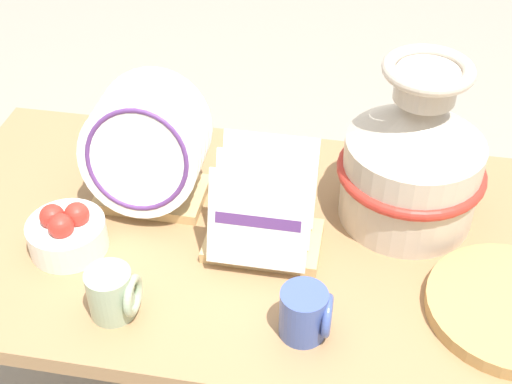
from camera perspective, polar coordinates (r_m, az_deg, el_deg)
name	(u,v)px	position (r m, az deg, el deg)	size (l,w,h in m)	color
display_table	(256,268)	(1.44, 0.00, -6.11)	(1.31, 0.69, 0.69)	#9E754C
ceramic_vase	(414,156)	(1.36, 12.49, 2.80)	(0.28, 0.28, 0.34)	beige
dish_rack_round_plates	(146,156)	(1.40, -8.76, 2.84)	(0.24, 0.19, 0.25)	tan
dish_rack_square_plates	(264,220)	(1.31, 0.62, -2.28)	(0.22, 0.18, 0.20)	tan
wicker_charger_stack	(511,308)	(1.30, 19.74, -8.70)	(0.29, 0.29, 0.03)	tan
mug_sage_glaze	(113,293)	(1.23, -11.35, -7.96)	(0.09, 0.08, 0.09)	#9EB28E
mug_cobalt_glaze	(306,313)	(1.18, 4.03, -9.66)	(0.09, 0.08, 0.09)	#42569E
fruit_bowl	(67,232)	(1.37, -14.90, -3.14)	(0.15, 0.15, 0.10)	white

